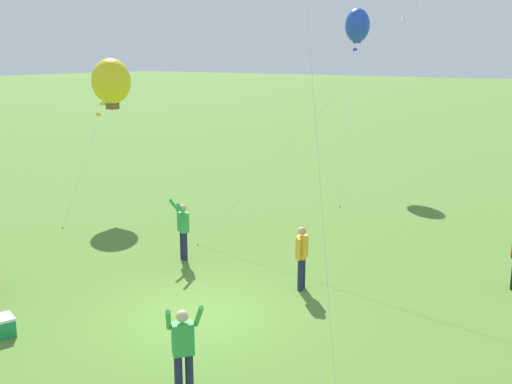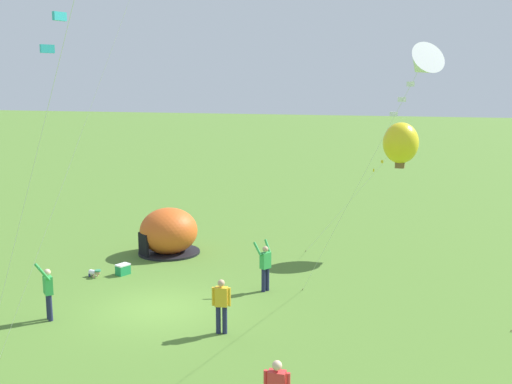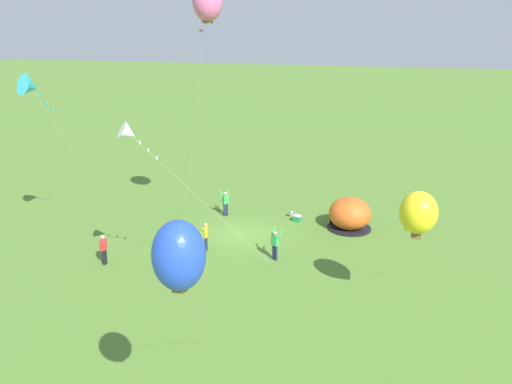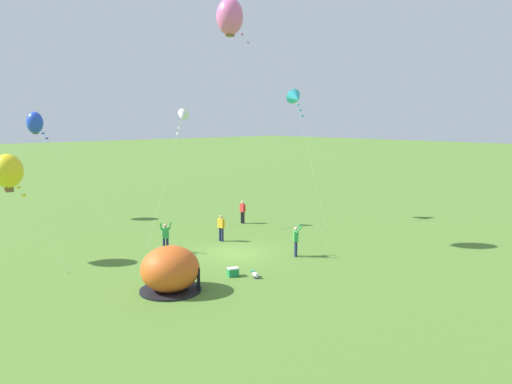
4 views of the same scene
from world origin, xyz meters
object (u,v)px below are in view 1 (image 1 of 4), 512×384
person_far_back (302,255)px  kite_blue (357,25)px  person_arms_raised (183,348)px  person_flying_kite (183,228)px  cooler_box (5,325)px  kite_yellow (111,81)px

person_far_back → kite_blue: kite_blue is taller
person_far_back → kite_blue: bearing=111.1°
person_arms_raised → person_flying_kite: same height
person_far_back → person_flying_kite: (-4.15, -0.00, 0.03)m
cooler_box → kite_yellow: kite_yellow is taller
person_arms_raised → kite_yellow: bearing=141.8°
cooler_box → person_arms_raised: person_arms_raised is taller
cooler_box → kite_blue: 22.73m
person_far_back → person_flying_kite: 4.15m
person_arms_raised → kite_yellow: kite_yellow is taller
cooler_box → kite_yellow: bearing=126.0°
person_flying_kite → kite_yellow: 9.16m
person_arms_raised → person_flying_kite: bearing=131.5°
kite_yellow → cooler_box: bearing=-54.0°
cooler_box → person_arms_raised: bearing=4.1°
cooler_box → person_far_back: person_far_back is taller
cooler_box → person_arms_raised: (4.99, 0.36, 0.78)m
person_flying_kite → kite_yellow: (-7.21, 3.95, 4.03)m
person_far_back → person_arms_raised: 5.78m
cooler_box → person_far_back: 7.35m
person_far_back → cooler_box: bearing=-124.0°
person_flying_kite → kite_blue: size_ratio=0.23×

